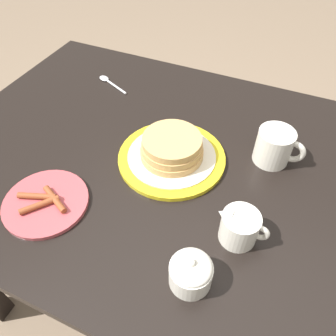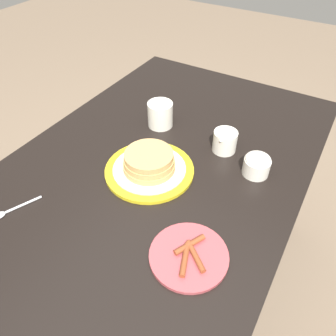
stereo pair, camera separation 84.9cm
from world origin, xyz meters
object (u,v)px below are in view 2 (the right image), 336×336
sugar_bowl (257,164)px  pancake_plate (149,165)px  coffee_mug (161,114)px  creamer_pitcher (225,141)px  spoon (8,211)px  side_plate_bacon (189,255)px

sugar_bowl → pancake_plate: bearing=119.4°
pancake_plate → sugar_bowl: (0.16, -0.28, 0.01)m
coffee_mug → creamer_pitcher: (-0.02, -0.26, -0.01)m
pancake_plate → spoon: (-0.33, 0.24, -0.02)m
pancake_plate → coffee_mug: 0.25m
spoon → sugar_bowl: bearing=-46.8°
pancake_plate → coffee_mug: (0.23, 0.10, 0.02)m
creamer_pitcher → spoon: size_ratio=0.84×
side_plate_bacon → spoon: size_ratio=1.45×
side_plate_bacon → creamer_pitcher: bearing=12.4°
coffee_mug → sugar_bowl: coffee_mug is taller
sugar_bowl → spoon: bearing=133.2°
creamer_pitcher → coffee_mug: bearing=85.8°
spoon → coffee_mug: bearing=-13.9°
pancake_plate → coffee_mug: bearing=23.2°
pancake_plate → sugar_bowl: size_ratio=3.39×
pancake_plate → side_plate_bacon: (-0.20, -0.25, -0.02)m
pancake_plate → spoon: 0.41m
coffee_mug → side_plate_bacon: bearing=-141.5°
coffee_mug → sugar_bowl: size_ratio=1.51×
pancake_plate → side_plate_bacon: pancake_plate is taller
spoon → pancake_plate: bearing=-35.9°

